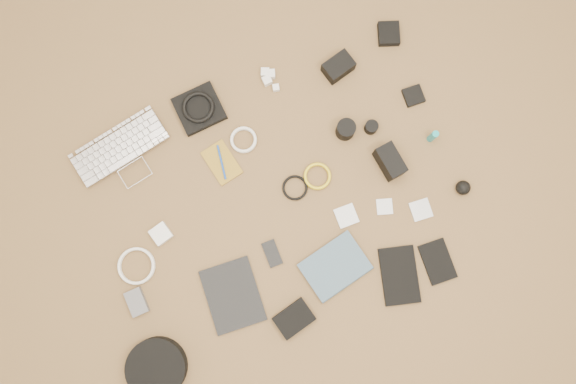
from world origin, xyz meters
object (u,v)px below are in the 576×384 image
object	(u,v)px
phone	(272,253)
tablet	(233,295)
paperback	(348,286)
dslr_camera	(338,67)
headphone_case	(157,368)
laptop	(127,159)

from	to	relation	value
phone	tablet	bearing A→B (deg)	-154.78
tablet	paperback	bearing A→B (deg)	-13.50
dslr_camera	phone	size ratio (longest dim) A/B	1.14
phone	headphone_case	distance (m)	0.60
phone	paperback	world-z (taller)	paperback
tablet	laptop	bearing A→B (deg)	110.31
dslr_camera	laptop	bearing A→B (deg)	167.37
dslr_camera	tablet	world-z (taller)	dslr_camera
paperback	laptop	bearing A→B (deg)	26.06
phone	headphone_case	size ratio (longest dim) A/B	0.45
phone	headphone_case	bearing A→B (deg)	-156.91
tablet	paperback	distance (m)	0.44
laptop	headphone_case	xyz separation A→B (m)	(-0.14, -0.79, 0.02)
laptop	headphone_case	distance (m)	0.80
laptop	dslr_camera	size ratio (longest dim) A/B	3.28
dslr_camera	phone	xyz separation A→B (m)	(-0.50, -0.60, -0.03)
phone	paperback	distance (m)	0.32
headphone_case	paperback	size ratio (longest dim) A/B	0.94
laptop	phone	xyz separation A→B (m)	(0.41, -0.54, -0.01)
phone	laptop	bearing A→B (deg)	125.43
paperback	phone	bearing A→B (deg)	32.93
laptop	phone	size ratio (longest dim) A/B	3.74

